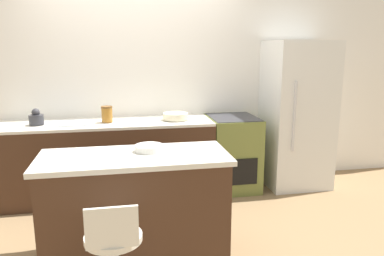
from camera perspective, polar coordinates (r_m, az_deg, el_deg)
name	(u,v)px	position (r m, az deg, el deg)	size (l,w,h in m)	color
ground_plane	(142,205)	(4.24, -7.59, -11.62)	(14.00, 14.00, 0.00)	#8E704C
wall_back	(136,81)	(4.60, -8.58, 7.03)	(8.00, 0.06, 2.60)	white
back_counter	(108,160)	(4.41, -12.67, -4.73)	(2.37, 0.66, 0.89)	#422819
kitchen_island	(136,207)	(3.12, -8.54, -11.83)	(1.49, 0.63, 0.88)	#422819
oven_range	(232,153)	(4.60, 6.17, -3.77)	(0.57, 0.67, 0.89)	olive
refrigerator	(297,115)	(4.79, 15.65, 1.97)	(0.75, 0.71, 1.78)	silver
kettle	(36,118)	(4.36, -22.65, 1.39)	(0.15, 0.15, 0.17)	#333338
mixing_bowl	(176,116)	(4.31, -2.52, 1.82)	(0.29, 0.29, 0.07)	beige
canister_jar	(107,114)	(4.26, -12.83, 2.09)	(0.13, 0.13, 0.18)	#9E6623
fruit_bowl	(149,148)	(3.05, -6.56, -3.06)	(0.23, 0.23, 0.05)	white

